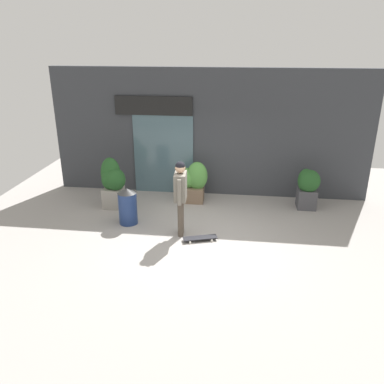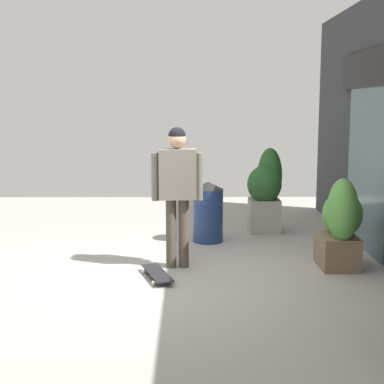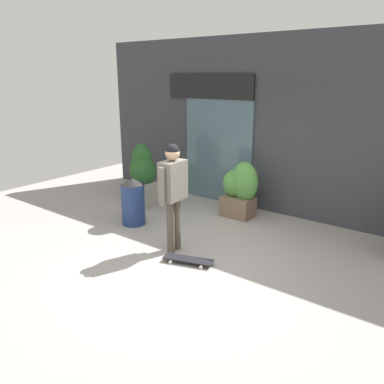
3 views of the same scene
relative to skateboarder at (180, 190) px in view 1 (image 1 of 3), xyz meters
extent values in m
plane|color=#9E9993|center=(0.39, -0.12, -1.11)|extent=(12.00, 12.00, 0.00)
cube|color=#383A3F|center=(0.39, 2.82, 0.69)|extent=(9.00, 0.25, 3.59)
cube|color=#47606B|center=(-0.92, 2.68, 0.04)|extent=(1.73, 0.06, 2.29)
cube|color=black|center=(-1.16, 2.66, 1.45)|extent=(2.20, 0.05, 0.52)
cylinder|color=#4C4238|center=(0.00, 0.08, -0.66)|extent=(0.13, 0.13, 0.89)
cylinder|color=#4C4238|center=(0.00, -0.08, -0.66)|extent=(0.13, 0.13, 0.89)
cube|color=#6B665B|center=(0.00, 0.00, 0.09)|extent=(0.29, 0.48, 0.63)
cylinder|color=#6B665B|center=(-0.02, 0.28, 0.06)|extent=(0.09, 0.09, 0.60)
cylinder|color=#6B665B|center=(0.02, -0.28, 0.06)|extent=(0.09, 0.09, 0.60)
sphere|color=tan|center=(0.00, 0.00, 0.53)|extent=(0.23, 0.23, 0.23)
sphere|color=black|center=(0.00, 0.00, 0.57)|extent=(0.22, 0.22, 0.22)
cube|color=black|center=(0.48, -0.23, -1.04)|extent=(0.80, 0.43, 0.02)
cylinder|color=silver|center=(0.68, -0.05, -1.08)|extent=(0.06, 0.05, 0.05)
cylinder|color=silver|center=(0.75, -0.26, -1.08)|extent=(0.06, 0.05, 0.05)
cylinder|color=silver|center=(0.20, -0.20, -1.08)|extent=(0.06, 0.05, 0.05)
cylinder|color=silver|center=(0.27, -0.42, -1.08)|extent=(0.06, 0.05, 0.05)
cube|color=brown|center=(0.01, 2.04, -0.90)|extent=(0.63, 0.46, 0.42)
ellipsoid|color=#4C8C3D|center=(0.14, 2.05, -0.35)|extent=(0.57, 0.37, 0.81)
ellipsoid|color=#4C8C3D|center=(-0.12, 2.12, -0.45)|extent=(0.50, 0.52, 0.58)
cube|color=#47474C|center=(3.13, 2.01, -0.84)|extent=(0.49, 0.54, 0.54)
ellipsoid|color=#235123|center=(3.13, 1.89, -0.31)|extent=(0.56, 0.42, 0.61)
ellipsoid|color=#235123|center=(3.04, 1.94, -0.31)|extent=(0.41, 0.43, 0.62)
cube|color=gray|center=(-2.06, 1.38, -0.84)|extent=(0.51, 0.49, 0.54)
ellipsoid|color=#235123|center=(-1.97, 1.36, -0.31)|extent=(0.53, 0.55, 0.60)
ellipsoid|color=#235123|center=(-2.09, 1.36, -0.32)|extent=(0.52, 0.40, 0.58)
ellipsoid|color=#235123|center=(-2.12, 1.47, -0.18)|extent=(0.54, 0.40, 0.89)
cylinder|color=navy|center=(-1.39, 0.44, -0.71)|extent=(0.45, 0.45, 0.80)
cone|color=black|center=(-1.39, 0.44, -0.25)|extent=(0.46, 0.46, 0.11)
camera|label=1|loc=(1.29, -8.03, 3.14)|focal=36.33mm
camera|label=2|loc=(7.02, 0.13, 0.94)|focal=53.06mm
camera|label=3|loc=(3.79, -4.50, 1.68)|focal=36.07mm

